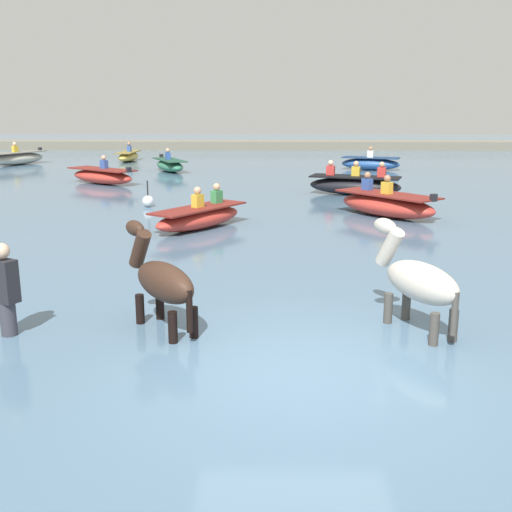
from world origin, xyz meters
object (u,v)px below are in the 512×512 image
Objects in this scene: horse_lead_pinto at (418,284)px; boat_mid_channel at (355,185)px; boat_far_inshore at (199,217)px; channel_buoy at (148,201)px; boat_distant_east at (170,165)px; boat_mid_outer at (128,156)px; boat_near_starboard at (17,158)px; boat_distant_west at (387,205)px; horse_trailing_dark_bay at (162,284)px; boat_near_port at (102,176)px; boat_far_offshore at (370,163)px; person_wading_mid at (7,303)px.

boat_mid_channel is at bearing 86.08° from horse_lead_pinto.
channel_buoy is at bearing 120.63° from boat_far_inshore.
boat_far_inshore is (-4.38, -5.63, -0.05)m from boat_mid_channel.
channel_buoy is (-1.81, 3.06, -0.09)m from boat_far_inshore.
horse_lead_pinto is at bearing -72.00° from boat_distant_east.
channel_buoy is at bearing -84.53° from boat_distant_east.
boat_mid_outer is (-9.19, 24.25, -0.36)m from horse_lead_pinto.
boat_near_starboard is 1.19× the size of boat_far_inshore.
boat_distant_west is 3.96m from boat_mid_channel.
horse_trailing_dark_bay is 0.65× the size of boat_far_inshore.
boat_mid_channel reaches higher than boat_near_port.
boat_distant_west reaches higher than boat_near_port.
boat_mid_channel is (-0.31, 3.95, 0.00)m from boat_distant_west.
boat_far_offshore is 14.79m from boat_far_inshore.
horse_lead_pinto is 0.55× the size of boat_near_starboard.
boat_near_port is at bearing -49.98° from boat_near_starboard.
boat_distant_west is 0.92× the size of boat_mid_channel.
boat_near_port is 9.41m from boat_far_inshore.
horse_lead_pinto is 20.29m from boat_far_offshore.
boat_far_offshore reaches higher than channel_buoy.
boat_mid_outer is at bearing 130.00° from boat_mid_channel.
boat_near_port is 1.84× the size of person_wading_mid.
boat_near_port is 1.11× the size of boat_mid_outer.
boat_distant_east is (-6.26, 19.28, -0.35)m from horse_lead_pinto.
person_wading_mid is at bearing -88.88° from channel_buoy.
horse_trailing_dark_bay is at bearing -108.36° from boat_mid_channel.
boat_far_inshore is at bearing 76.95° from person_wading_mid.
horse_lead_pinto is at bearing -69.24° from boat_mid_outer.
person_wading_mid is (1.11, -19.58, 0.16)m from boat_distant_east.
horse_trailing_dark_bay is at bearing -76.24° from boat_mid_outer.
boat_mid_outer is at bearing 97.01° from boat_near_port.
horse_trailing_dark_bay is 0.64× the size of boat_far_offshore.
person_wading_mid reaches higher than boat_far_inshore.
boat_distant_east is at bearing 108.00° from horse_lead_pinto.
boat_mid_channel is at bearing -16.53° from boat_near_port.
horse_trailing_dark_bay is (-3.25, -0.03, -0.01)m from horse_lead_pinto.
boat_far_inshore is (4.51, -8.26, -0.02)m from boat_near_port.
boat_far_offshore is (2.58, 20.13, -0.33)m from horse_lead_pinto.
boat_far_offshore reaches higher than boat_distant_east.
horse_lead_pinto is 8.42m from boat_distant_west.
horse_lead_pinto is at bearing 3.35° from person_wading_mid.
horse_lead_pinto is at bearing -62.02° from boat_far_inshore.
boat_near_starboard is (-7.88, 2.90, 0.04)m from boat_distant_east.
boat_near_port is 1.10× the size of boat_far_inshore.
boat_near_starboard is at bearing 130.02° from boat_near_port.
boat_near_starboard is 5.36m from boat_mid_outer.
boat_distant_west is 4.98m from boat_far_inshore.
boat_far_offshore is 8.88m from boat_distant_east.
boat_near_starboard is 15.26m from channel_buoy.
boat_near_port is (-10.63, -5.20, -0.01)m from boat_far_offshore.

